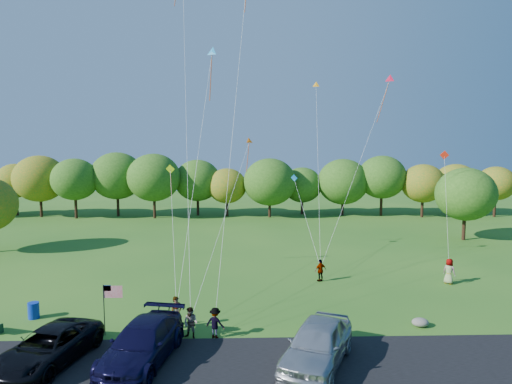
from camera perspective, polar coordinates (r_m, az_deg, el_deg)
The scene contains 16 objects.
ground at distance 25.52m, azimuth -4.59°, elevation -16.96°, with size 140.00×140.00×0.00m, color #285E1A.
asphalt_lane at distance 21.90m, azimuth -5.14°, elevation -21.02°, with size 44.00×6.00×0.06m, color black.
treeline at distance 59.52m, azimuth -1.50°, elevation 1.07°, with size 77.49×27.22×8.38m.
minivan_dark at distance 23.70m, azimuth -24.50°, elevation -17.20°, with size 2.61×5.66×1.57m, color black.
minivan_navy at distance 22.44m, azimuth -14.04°, elevation -17.88°, with size 2.49×6.13×1.78m, color black.
minivan_silver at distance 21.72m, azimuth 7.66°, elevation -18.29°, with size 2.35×5.83×1.99m, color #A6A9B0.
flyer_a at distance 25.79m, azimuth -9.90°, elevation -14.64°, with size 0.65×0.43×1.79m, color #4C4C59.
flyer_b at distance 24.58m, azimuth -8.16°, elevation -15.89°, with size 0.79×0.61×1.62m, color #4C4C59.
flyer_c at distance 24.48m, azimuth -5.12°, elevation -15.98°, with size 1.03×0.59×1.60m, color #4C4C59.
flyer_d at distance 33.76m, azimuth 8.07°, elevation -9.68°, with size 0.95×0.39×1.61m, color #4C4C59.
flyer_e at distance 35.64m, azimuth 22.99°, elevation -9.10°, with size 0.88×0.57×1.81m, color #4C4C59.
trash_barrel at distance 29.80m, azimuth -26.04°, elevation -13.16°, with size 0.62×0.62×0.93m, color #0A29A4.
flag_assembly at distance 25.39m, azimuth -17.84°, elevation -12.40°, with size 1.01×0.65×2.72m.
boulder_near at distance 25.85m, azimuth 7.97°, elevation -15.98°, with size 1.17×0.92×0.59m, color slate.
boulder_far at distance 27.44m, azimuth 19.84°, elevation -15.08°, with size 0.91×0.76×0.48m, color slate.
kites_aloft at distance 38.11m, azimuth 1.19°, elevation 20.05°, with size 20.35×9.04×19.98m.
Camera 1 is at (1.24, -23.41, 10.08)m, focal length 32.00 mm.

